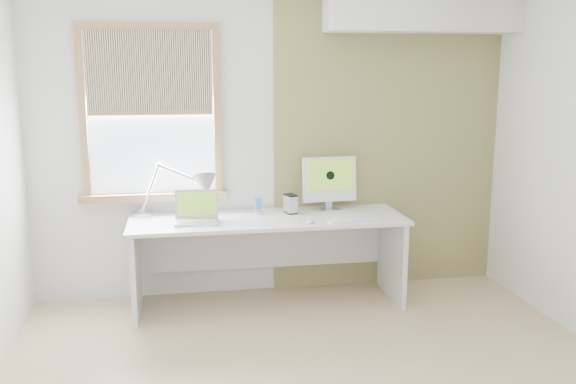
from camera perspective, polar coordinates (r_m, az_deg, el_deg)
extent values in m
cube|color=silver|center=(5.29, -1.32, 4.67)|extent=(4.00, 0.02, 2.60)
cube|color=silver|center=(1.95, 14.44, -7.31)|extent=(4.00, 0.02, 2.60)
cube|color=#8E8A4F|center=(5.51, 9.09, 4.80)|extent=(2.00, 0.02, 2.60)
cube|color=white|center=(5.41, 12.16, 16.26)|extent=(1.60, 0.40, 0.42)
cube|color=#AB7E4D|center=(5.22, -18.23, 6.79)|extent=(0.06, 0.06, 1.42)
cube|color=#AB7E4D|center=(5.18, -6.46, 7.24)|extent=(0.06, 0.06, 1.42)
cube|color=#AB7E4D|center=(5.17, -12.70, 14.58)|extent=(1.00, 0.06, 0.06)
cube|color=#AB7E4D|center=(5.25, -12.07, -0.39)|extent=(1.20, 0.14, 0.06)
cube|color=#D1E2F9|center=(5.19, -12.36, 7.06)|extent=(1.00, 0.01, 1.30)
cube|color=beige|center=(5.14, -12.54, 10.65)|extent=(0.98, 0.02, 0.65)
cube|color=#AB7E4D|center=(5.15, -12.38, 7.03)|extent=(0.98, 0.03, 0.03)
cube|color=silver|center=(5.01, -1.83, -2.51)|extent=(2.20, 0.70, 0.03)
cube|color=silver|center=(5.08, -13.71, -6.93)|extent=(0.04, 0.64, 0.70)
cube|color=silver|center=(5.35, 9.46, -5.82)|extent=(0.04, 0.64, 0.70)
cube|color=silver|center=(5.38, -2.29, -4.45)|extent=(2.08, 0.02, 0.48)
cylinder|color=#B4B7B9|center=(5.21, -13.17, -1.95)|extent=(0.21, 0.21, 0.03)
sphere|color=#B4B7B9|center=(5.21, -13.18, -1.74)|extent=(0.06, 0.06, 0.05)
cylinder|color=#B4B7B9|center=(5.15, -12.45, 0.30)|extent=(0.18, 0.06, 0.39)
sphere|color=#B4B7B9|center=(5.10, -11.71, 2.38)|extent=(0.06, 0.06, 0.05)
cylinder|color=#B4B7B9|center=(5.05, -9.84, 1.65)|extent=(0.34, 0.14, 0.15)
sphere|color=#B4B7B9|center=(5.01, -7.94, 0.91)|extent=(0.05, 0.05, 0.04)
cone|color=#B4B7B9|center=(5.01, -7.57, 0.55)|extent=(0.25, 0.29, 0.24)
cube|color=#B4B7B9|center=(4.89, -8.34, -2.69)|extent=(0.35, 0.25, 0.02)
cube|color=#B2B5B7|center=(4.88, -8.34, -2.57)|extent=(0.29, 0.16, 0.00)
cube|color=#B4B7B9|center=(4.97, -8.34, -1.05)|extent=(0.34, 0.09, 0.22)
cube|color=olive|center=(4.97, -8.34, -1.06)|extent=(0.30, 0.07, 0.18)
cylinder|color=#B4B7B9|center=(5.13, -2.70, -1.87)|extent=(0.09, 0.09, 0.02)
cube|color=#B4B7B9|center=(5.12, -2.71, -1.08)|extent=(0.06, 0.02, 0.12)
cube|color=#194C99|center=(5.11, -2.71, -1.10)|extent=(0.05, 0.01, 0.09)
cube|color=#B4B7B9|center=(5.14, 0.22, -1.09)|extent=(0.11, 0.14, 0.16)
cube|color=black|center=(5.12, 0.22, -0.29)|extent=(0.11, 0.14, 0.01)
cube|color=black|center=(5.15, 0.22, -1.87)|extent=(0.11, 0.14, 0.01)
cube|color=#B4B7B9|center=(5.27, 3.81, -1.60)|extent=(0.18, 0.16, 0.01)
cube|color=#B4B7B9|center=(5.28, 3.74, -0.70)|extent=(0.06, 0.02, 0.15)
cube|color=white|center=(5.24, 3.79, 1.17)|extent=(0.46, 0.10, 0.38)
cube|color=olive|center=(5.21, 3.88, 1.52)|extent=(0.40, 0.05, 0.25)
cylinder|color=black|center=(5.21, 3.89, 1.52)|extent=(0.07, 0.01, 0.07)
cube|color=white|center=(4.91, 5.93, -2.58)|extent=(0.41, 0.16, 0.01)
cube|color=white|center=(4.91, 5.93, -2.48)|extent=(0.38, 0.13, 0.00)
ellipsoid|color=white|center=(4.83, 2.09, -2.68)|extent=(0.08, 0.10, 0.03)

